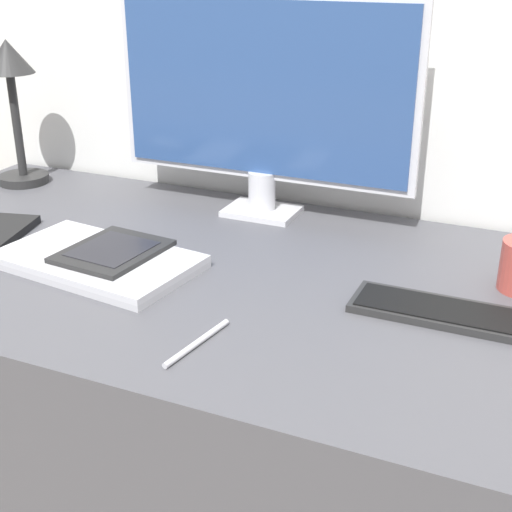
{
  "coord_description": "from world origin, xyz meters",
  "views": [
    {
      "loc": [
        0.52,
        -0.88,
        1.27
      ],
      "look_at": [
        0.09,
        0.1,
        0.81
      ],
      "focal_mm": 50.0,
      "sensor_mm": 36.0,
      "label": 1
    }
  ],
  "objects_px": {
    "keyboard": "(438,311)",
    "desk_lamp": "(12,87)",
    "monitor": "(263,99)",
    "laptop": "(98,261)",
    "pen": "(197,343)",
    "ereader": "(113,251)"
  },
  "relations": [
    {
      "from": "laptop",
      "to": "pen",
      "type": "height_order",
      "value": "laptop"
    },
    {
      "from": "ereader",
      "to": "laptop",
      "type": "bearing_deg",
      "value": -144.76
    },
    {
      "from": "keyboard",
      "to": "pen",
      "type": "bearing_deg",
      "value": -141.9
    },
    {
      "from": "keyboard",
      "to": "desk_lamp",
      "type": "distance_m",
      "value": 1.1
    },
    {
      "from": "ereader",
      "to": "pen",
      "type": "xyz_separation_m",
      "value": [
        0.27,
        -0.19,
        -0.02
      ]
    },
    {
      "from": "laptop",
      "to": "desk_lamp",
      "type": "height_order",
      "value": "desk_lamp"
    },
    {
      "from": "monitor",
      "to": "laptop",
      "type": "xyz_separation_m",
      "value": [
        -0.16,
        -0.37,
        -0.23
      ]
    },
    {
      "from": "pen",
      "to": "ereader",
      "type": "bearing_deg",
      "value": 145.29
    },
    {
      "from": "desk_lamp",
      "to": "ereader",
      "type": "bearing_deg",
      "value": -34.15
    },
    {
      "from": "monitor",
      "to": "desk_lamp",
      "type": "bearing_deg",
      "value": -176.97
    },
    {
      "from": "desk_lamp",
      "to": "keyboard",
      "type": "bearing_deg",
      "value": -14.93
    },
    {
      "from": "laptop",
      "to": "desk_lamp",
      "type": "relative_size",
      "value": 1.11
    },
    {
      "from": "desk_lamp",
      "to": "pen",
      "type": "xyz_separation_m",
      "value": [
        0.75,
        -0.51,
        -0.22
      ]
    },
    {
      "from": "keyboard",
      "to": "desk_lamp",
      "type": "relative_size",
      "value": 0.79
    },
    {
      "from": "monitor",
      "to": "ereader",
      "type": "distance_m",
      "value": 0.44
    },
    {
      "from": "monitor",
      "to": "ereader",
      "type": "bearing_deg",
      "value": -110.86
    },
    {
      "from": "keyboard",
      "to": "laptop",
      "type": "bearing_deg",
      "value": -174.03
    },
    {
      "from": "desk_lamp",
      "to": "laptop",
      "type": "bearing_deg",
      "value": -36.69
    },
    {
      "from": "ereader",
      "to": "desk_lamp",
      "type": "bearing_deg",
      "value": 145.85
    },
    {
      "from": "laptop",
      "to": "keyboard",
      "type": "bearing_deg",
      "value": 5.97
    },
    {
      "from": "laptop",
      "to": "pen",
      "type": "bearing_deg",
      "value": -30.42
    },
    {
      "from": "monitor",
      "to": "pen",
      "type": "height_order",
      "value": "monitor"
    }
  ]
}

